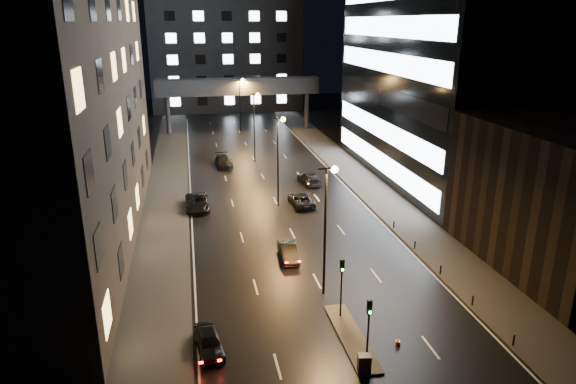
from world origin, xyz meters
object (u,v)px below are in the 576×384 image
car_away_d (224,161)px  car_toward_a (301,200)px  car_away_b (288,252)px  car_away_c (197,202)px  car_toward_b (309,178)px  car_away_a (209,342)px  utility_cabinet (364,364)px

car_away_d → car_toward_a: size_ratio=1.07×
car_away_b → car_away_d: bearing=97.9°
car_away_c → car_toward_b: bearing=24.2°
car_away_c → car_toward_a: bearing=-5.9°
car_toward_b → car_away_a: bearing=60.9°
car_toward_b → utility_cabinet: 37.69m
car_away_a → car_away_d: car_away_d is taller
car_away_c → car_toward_b: size_ratio=1.09×
car_away_d → car_away_b: bearing=-87.8°
car_away_c → car_toward_b: (14.41, 6.72, -0.03)m
car_away_a → car_away_b: size_ratio=0.97×
car_away_c → car_toward_b: car_away_c is taller
car_away_a → car_away_b: same height
car_toward_b → utility_cabinet: (-5.51, -37.28, 0.01)m
car_away_d → utility_cabinet: 48.13m
car_away_b → car_toward_a: (4.10, 13.36, 0.01)m
car_away_a → car_toward_b: car_toward_b is taller
car_away_d → car_away_a: bearing=-99.2°
car_toward_a → utility_cabinet: (-2.70, -29.53, 0.06)m
car_away_b → car_toward_a: size_ratio=0.83×
car_toward_b → car_away_d: bearing=-51.9°
car_away_c → utility_cabinet: bearing=-74.6°
car_toward_a → utility_cabinet: size_ratio=4.16×
car_away_a → car_away_d: (4.24, 43.82, 0.10)m
car_away_a → car_toward_a: bearing=57.8°
car_away_c → car_away_b: bearing=-63.3°
car_toward_a → car_toward_b: car_toward_b is taller
car_away_b → utility_cabinet: bearing=-83.0°
car_away_a → car_away_c: 26.47m
car_away_b → car_away_d: car_away_d is taller
car_toward_a → car_toward_b: bearing=-112.8°
car_toward_a → car_away_b: bearing=70.0°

